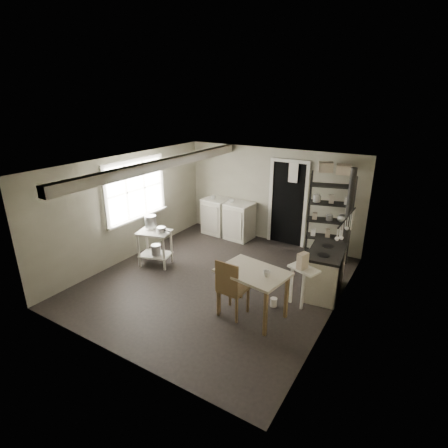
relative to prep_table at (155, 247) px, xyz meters
The scene contains 31 objects.
floor 1.54m from the prep_table, ahead, with size 5.00×5.00×0.00m, color black.
ceiling 2.41m from the prep_table, ahead, with size 5.00×5.00×0.00m, color beige.
wall_back 3.07m from the prep_table, 60.04° to the left, with size 4.50×0.02×2.30m, color #A5A28D.
wall_front 2.94m from the prep_table, 58.44° to the right, with size 4.50×0.02×2.30m, color #A5A28D.
wall_left 1.07m from the prep_table, behind, with size 0.02×5.00×2.30m, color #A5A28D.
wall_right 3.81m from the prep_table, ahead, with size 0.02×5.00×2.30m, color #A5A28D.
window 1.35m from the prep_table, 159.13° to the left, with size 0.12×1.76×1.28m, color white, non-canonical shape.
doorway 3.26m from the prep_table, 52.77° to the left, with size 0.96×0.10×2.08m, color white, non-canonical shape.
ceiling_beam 1.82m from the prep_table, 15.47° to the left, with size 0.18×5.00×0.18m, color white, non-canonical shape.
wallpaper_panel 3.80m from the prep_table, ahead, with size 0.01×5.00×2.30m, color beige, non-canonical shape.
utensil_rail 3.91m from the prep_table, 10.47° to the left, with size 0.06×1.20×0.44m, color silver, non-canonical shape.
prep_table is the anchor object (origin of this frame).
stockpot 0.56m from the prep_table, 153.81° to the left, with size 0.24×0.24×0.26m, color silver.
saucepan 0.49m from the prep_table, ahead, with size 0.19×0.19×0.10m, color silver.
bucket 0.09m from the prep_table, 38.03° to the right, with size 0.20×0.20×0.22m, color silver.
base_cabinets 2.31m from the prep_table, 78.63° to the left, with size 1.42×0.61×0.93m, color beige, non-canonical shape.
mixing_bowl 2.34m from the prep_table, 75.59° to the left, with size 0.25×0.25×0.06m, color white.
counter_cup 2.25m from the prep_table, 88.27° to the left, with size 0.12×0.12×0.10m, color white.
shelf_rack 3.79m from the prep_table, 36.10° to the left, with size 0.92×0.36×1.94m, color black, non-canonical shape.
shelf_jar 3.64m from the prep_table, 37.88° to the left, with size 0.09×0.09×0.20m, color white.
storage_box_a 3.96m from the prep_table, 38.65° to the left, with size 0.29×0.26×0.20m, color beige.
storage_box_b 4.22m from the prep_table, 34.82° to the left, with size 0.29×0.27×0.19m, color beige.
stove 3.49m from the prep_table, 12.71° to the left, with size 0.59×1.07×0.84m, color beige, non-canonical shape.
stovepipe 3.99m from the prep_table, 18.75° to the left, with size 0.11×0.11×1.46m, color black, non-canonical shape.
side_ledge 3.24m from the prep_table, ahead, with size 0.51×0.27×0.78m, color white, non-canonical shape.
oats_box 3.28m from the prep_table, ahead, with size 0.11×0.18×0.27m, color beige.
work_table 2.67m from the prep_table, 12.45° to the right, with size 1.08×0.75×0.82m, color beige, non-canonical shape.
table_cup 2.96m from the prep_table, 12.30° to the right, with size 0.10×0.10×0.09m, color white.
chair 2.43m from the prep_table, 16.88° to the right, with size 0.42×0.44×1.02m, color brown, non-canonical shape.
flour_sack 3.70m from the prep_table, 36.12° to the left, with size 0.40×0.34×0.49m, color white.
floor_crock 2.84m from the prep_table, ahead, with size 0.12×0.12×0.15m, color white.
Camera 1 is at (3.31, -5.12, 3.44)m, focal length 28.00 mm.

